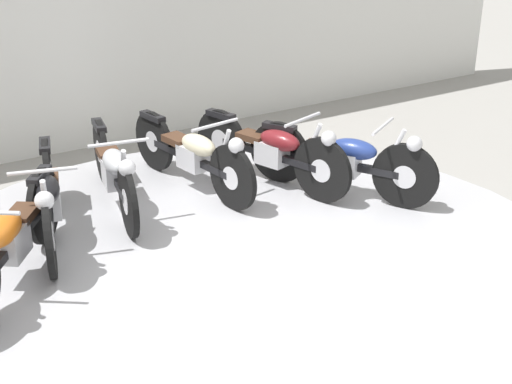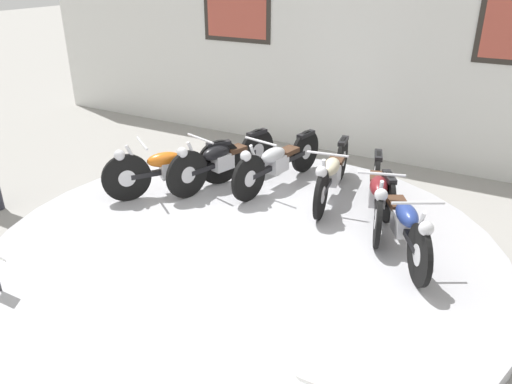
{
  "view_description": "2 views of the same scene",
  "coord_description": "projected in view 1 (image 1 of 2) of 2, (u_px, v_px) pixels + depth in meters",
  "views": [
    {
      "loc": [
        -2.59,
        -4.38,
        3.11
      ],
      "look_at": [
        0.12,
        -0.03,
        0.84
      ],
      "focal_mm": 50.0,
      "sensor_mm": 36.0,
      "label": 1
    },
    {
      "loc": [
        2.55,
        -4.37,
        3.22
      ],
      "look_at": [
        -0.0,
        0.26,
        0.73
      ],
      "focal_mm": 35.0,
      "sensor_mm": 36.0,
      "label": 2
    }
  ],
  "objects": [
    {
      "name": "motorcycle_maroon",
      "position": [
        272.0,
        149.0,
        7.26
      ],
      "size": [
        0.71,
        1.94,
        0.81
      ],
      "color": "black",
      "rests_on": "display_platform"
    },
    {
      "name": "motorcycle_orange",
      "position": [
        11.0,
        238.0,
        5.47
      ],
      "size": [
        1.23,
        1.67,
        0.81
      ],
      "color": "black",
      "rests_on": "display_platform"
    },
    {
      "name": "motorcycle_blue",
      "position": [
        344.0,
        158.0,
        7.04
      ],
      "size": [
        1.02,
        1.77,
        0.8
      ],
      "color": "black",
      "rests_on": "display_platform"
    },
    {
      "name": "motorcycle_silver",
      "position": [
        114.0,
        169.0,
        6.76
      ],
      "size": [
        0.56,
        1.98,
        0.81
      ],
      "color": "black",
      "rests_on": "display_platform"
    },
    {
      "name": "ground_plane",
      "position": [
        242.0,
        286.0,
        5.91
      ],
      "size": [
        60.0,
        60.0,
        0.0
      ],
      "primitive_type": "plane",
      "color": "gray"
    },
    {
      "name": "display_platform",
      "position": [
        242.0,
        277.0,
        5.88
      ],
      "size": [
        5.95,
        5.95,
        0.18
      ],
      "primitive_type": "cylinder",
      "color": "#ADADB2",
      "rests_on": "ground_plane"
    },
    {
      "name": "motorcycle_black",
      "position": [
        48.0,
        198.0,
        6.14
      ],
      "size": [
        0.7,
        1.96,
        0.82
      ],
      "color": "black",
      "rests_on": "display_platform"
    },
    {
      "name": "motorcycle_cream",
      "position": [
        193.0,
        153.0,
        7.17
      ],
      "size": [
        0.54,
        1.98,
        0.8
      ],
      "color": "black",
      "rests_on": "display_platform"
    }
  ]
}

